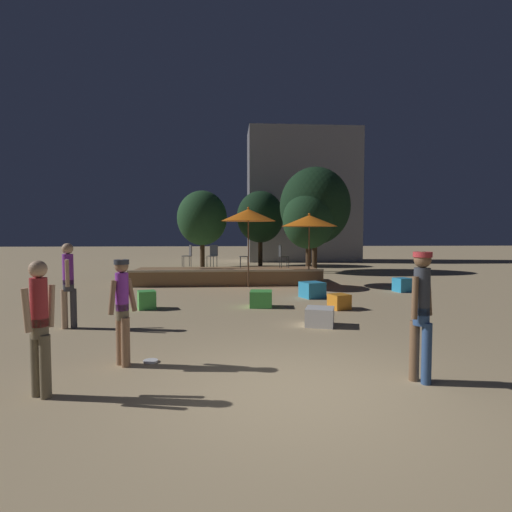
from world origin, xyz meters
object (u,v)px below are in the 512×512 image
(cube_seat_0, at_px, (320,317))
(cube_seat_3, at_px, (402,285))
(patio_umbrella_0, at_px, (248,215))
(background_tree_1, at_px, (202,218))
(patio_umbrella_1, at_px, (309,221))
(bistro_chair_2, at_px, (213,254))
(person_2, at_px, (40,324))
(frisbee_disc, at_px, (151,361))
(background_tree_2, at_px, (260,217))
(cube_seat_2, at_px, (261,299))
(cube_seat_4, at_px, (312,290))
(person_1, at_px, (421,308))
(background_tree_3, at_px, (309,220))
(background_tree_0, at_px, (315,206))
(bistro_chair_0, at_px, (246,254))
(bistro_chair_1, at_px, (282,254))
(person_3, at_px, (68,282))
(bistro_chair_3, at_px, (189,254))
(cube_seat_1, at_px, (339,302))
(person_0, at_px, (122,307))
(cube_seat_5, at_px, (147,300))

(cube_seat_0, height_order, cube_seat_3, cube_seat_3)
(patio_umbrella_0, xyz_separation_m, background_tree_1, (-2.31, 9.26, 0.24))
(patio_umbrella_0, bearing_deg, cube_seat_0, -78.98)
(patio_umbrella_1, distance_m, bistro_chair_2, 4.19)
(person_2, xyz_separation_m, frisbee_disc, (1.08, 1.25, -0.89))
(frisbee_disc, height_order, background_tree_2, background_tree_2)
(cube_seat_2, xyz_separation_m, cube_seat_4, (1.74, 1.49, 0.02))
(patio_umbrella_0, distance_m, person_1, 10.06)
(patio_umbrella_1, bearing_deg, background_tree_3, 78.83)
(background_tree_2, bearing_deg, cube_seat_0, -90.06)
(bistro_chair_2, bearing_deg, patio_umbrella_1, 6.55)
(background_tree_0, bearing_deg, bistro_chair_0, -127.85)
(background_tree_2, bearing_deg, bistro_chair_1, -89.15)
(patio_umbrella_1, height_order, background_tree_2, background_tree_2)
(cube_seat_2, distance_m, background_tree_1, 13.82)
(frisbee_disc, bearing_deg, background_tree_2, 80.31)
(cube_seat_2, height_order, bistro_chair_1, bistro_chair_1)
(person_3, xyz_separation_m, bistro_chair_3, (1.72, 8.01, 0.19))
(cube_seat_3, bearing_deg, person_1, -112.60)
(background_tree_1, bearing_deg, background_tree_2, 14.25)
(cube_seat_1, relative_size, frisbee_disc, 2.64)
(bistro_chair_1, bearing_deg, patio_umbrella_0, 118.36)
(person_0, distance_m, background_tree_3, 15.24)
(cube_seat_3, height_order, person_1, person_1)
(bistro_chair_1, bearing_deg, patio_umbrella_1, -129.69)
(background_tree_0, xyz_separation_m, background_tree_3, (-0.51, -0.90, -0.79))
(cube_seat_0, distance_m, bistro_chair_2, 8.54)
(background_tree_0, bearing_deg, person_2, -113.19)
(cube_seat_2, distance_m, cube_seat_4, 2.29)
(cube_seat_4, relative_size, bistro_chair_3, 0.91)
(person_0, relative_size, frisbee_disc, 7.14)
(cube_seat_5, relative_size, person_3, 0.31)
(bistro_chair_0, relative_size, bistro_chair_1, 1.00)
(background_tree_2, bearing_deg, background_tree_3, -67.09)
(patio_umbrella_0, xyz_separation_m, person_1, (1.83, -9.75, -1.69))
(cube_seat_1, bearing_deg, frisbee_disc, -135.14)
(person_1, distance_m, person_3, 6.89)
(patio_umbrella_1, relative_size, person_3, 1.55)
(background_tree_3, bearing_deg, bistro_chair_2, -142.83)
(person_0, bearing_deg, cube_seat_4, -77.75)
(cube_seat_4, xyz_separation_m, bistro_chair_1, (-0.49, 3.53, 0.94))
(bistro_chair_0, bearing_deg, patio_umbrella_1, 68.41)
(cube_seat_2, bearing_deg, person_3, -152.67)
(background_tree_2, bearing_deg, cube_seat_5, -106.28)
(bistro_chair_1, xyz_separation_m, frisbee_disc, (-3.35, -9.60, -1.17))
(cube_seat_0, xyz_separation_m, bistro_chair_0, (-1.26, 7.56, 0.99))
(bistro_chair_1, height_order, bistro_chair_2, same)
(person_1, xyz_separation_m, bistro_chair_3, (-4.22, 11.50, 0.18))
(person_2, relative_size, bistro_chair_1, 1.87)
(cube_seat_1, distance_m, background_tree_0, 11.29)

